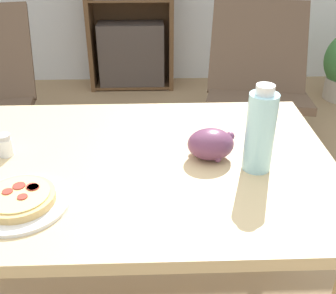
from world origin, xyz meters
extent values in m
cube|color=#D1B27F|center=(0.04, -0.13, 0.76)|extent=(1.24, 0.80, 0.03)
cylinder|color=#D1B27F|center=(0.60, 0.21, 0.37)|extent=(0.06, 0.06, 0.74)
cylinder|color=white|center=(-0.19, -0.33, 0.78)|extent=(0.24, 0.24, 0.01)
cylinder|color=#DBB26B|center=(-0.19, -0.33, 0.80)|extent=(0.18, 0.18, 0.02)
cylinder|color=#EACC7A|center=(-0.19, -0.33, 0.81)|extent=(0.15, 0.15, 0.00)
cylinder|color=#A83328|center=(-0.16, -0.30, 0.81)|extent=(0.03, 0.03, 0.00)
cylinder|color=#A83328|center=(-0.19, -0.30, 0.81)|extent=(0.03, 0.03, 0.00)
cylinder|color=#A83328|center=(-0.16, -0.30, 0.81)|extent=(0.03, 0.03, 0.00)
cylinder|color=#A83328|center=(-0.16, -0.31, 0.81)|extent=(0.03, 0.03, 0.00)
cylinder|color=#A83328|center=(-0.21, -0.32, 0.81)|extent=(0.03, 0.03, 0.00)
cylinder|color=#A83328|center=(-0.17, -0.34, 0.81)|extent=(0.02, 0.02, 0.00)
ellipsoid|color=#6B3856|center=(0.31, -0.12, 0.82)|extent=(0.13, 0.10, 0.09)
sphere|color=#6B3856|center=(0.33, -0.09, 0.80)|extent=(0.02, 0.02, 0.02)
sphere|color=#6B3856|center=(0.26, -0.09, 0.80)|extent=(0.02, 0.02, 0.02)
sphere|color=#6B3856|center=(0.31, -0.09, 0.80)|extent=(0.02, 0.02, 0.02)
sphere|color=#6B3856|center=(0.33, -0.13, 0.82)|extent=(0.03, 0.03, 0.03)
sphere|color=#6B3856|center=(0.32, -0.14, 0.80)|extent=(0.03, 0.03, 0.03)
sphere|color=#6B3856|center=(0.29, -0.11, 0.82)|extent=(0.02, 0.02, 0.02)
sphere|color=#6B3856|center=(0.36, -0.10, 0.83)|extent=(0.03, 0.03, 0.03)
sphere|color=#6B3856|center=(0.32, -0.16, 0.79)|extent=(0.02, 0.02, 0.02)
sphere|color=#6B3856|center=(0.31, -0.14, 0.84)|extent=(0.02, 0.02, 0.02)
sphere|color=#6B3856|center=(0.29, -0.11, 0.82)|extent=(0.02, 0.02, 0.02)
cylinder|color=#A3DBEA|center=(0.43, -0.18, 0.89)|extent=(0.08, 0.08, 0.22)
cylinder|color=white|center=(0.43, -0.18, 1.01)|extent=(0.05, 0.05, 0.02)
cylinder|color=white|center=(-0.29, -0.09, 0.80)|extent=(0.04, 0.04, 0.05)
cylinder|color=#B7B7BC|center=(-0.29, -0.09, 0.84)|extent=(0.04, 0.04, 0.01)
cube|color=slate|center=(0.80, 1.33, 0.05)|extent=(0.67, 0.65, 0.10)
cube|color=brown|center=(0.80, 1.25, 0.36)|extent=(0.71, 0.61, 0.14)
cube|color=brown|center=(0.84, 1.55, 0.60)|extent=(0.69, 0.52, 0.55)
cube|color=brown|center=(-0.04, 2.44, 0.02)|extent=(0.65, 0.30, 0.02)
cube|color=#4C423D|center=(-0.04, 2.42, 0.30)|extent=(0.56, 0.22, 0.53)
camera|label=1|loc=(0.15, -1.16, 1.42)|focal=45.00mm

